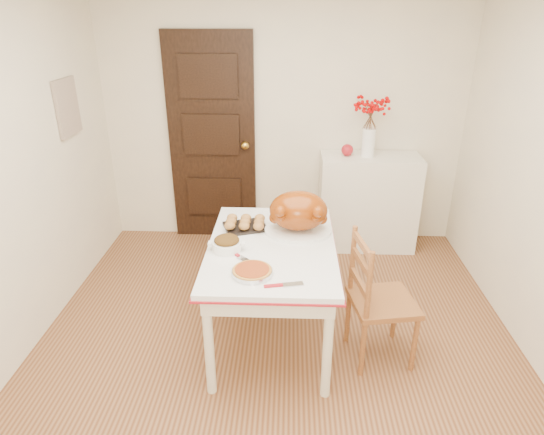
{
  "coord_description": "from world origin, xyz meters",
  "views": [
    {
      "loc": [
        0.07,
        -2.52,
        2.24
      ],
      "look_at": [
        -0.04,
        0.33,
        0.95
      ],
      "focal_mm": 30.73,
      "sensor_mm": 36.0,
      "label": 1
    }
  ],
  "objects_px": {
    "sideboard": "(367,202)",
    "turkey_platter": "(298,213)",
    "kitchen_table": "(272,292)",
    "chair_oak": "(383,299)",
    "pumpkin_pie": "(252,271)"
  },
  "relations": [
    {
      "from": "chair_oak",
      "to": "turkey_platter",
      "type": "distance_m",
      "value": 0.82
    },
    {
      "from": "chair_oak",
      "to": "pumpkin_pie",
      "type": "relative_size",
      "value": 3.75
    },
    {
      "from": "kitchen_table",
      "to": "chair_oak",
      "type": "distance_m",
      "value": 0.77
    },
    {
      "from": "chair_oak",
      "to": "turkey_platter",
      "type": "height_order",
      "value": "turkey_platter"
    },
    {
      "from": "kitchen_table",
      "to": "pumpkin_pie",
      "type": "height_order",
      "value": "pumpkin_pie"
    },
    {
      "from": "chair_oak",
      "to": "pumpkin_pie",
      "type": "height_order",
      "value": "chair_oak"
    },
    {
      "from": "kitchen_table",
      "to": "turkey_platter",
      "type": "distance_m",
      "value": 0.6
    },
    {
      "from": "sideboard",
      "to": "kitchen_table",
      "type": "xyz_separation_m",
      "value": [
        -0.89,
        -1.5,
        -0.09
      ]
    },
    {
      "from": "turkey_platter",
      "to": "pumpkin_pie",
      "type": "xyz_separation_m",
      "value": [
        -0.28,
        -0.59,
        -0.12
      ]
    },
    {
      "from": "turkey_platter",
      "to": "kitchen_table",
      "type": "bearing_deg",
      "value": -112.56
    },
    {
      "from": "sideboard",
      "to": "turkey_platter",
      "type": "bearing_deg",
      "value": -118.61
    },
    {
      "from": "sideboard",
      "to": "turkey_platter",
      "type": "xyz_separation_m",
      "value": [
        -0.71,
        -1.3,
        0.44
      ]
    },
    {
      "from": "chair_oak",
      "to": "sideboard",
      "type": "bearing_deg",
      "value": -14.26
    },
    {
      "from": "chair_oak",
      "to": "turkey_platter",
      "type": "relative_size",
      "value": 1.94
    },
    {
      "from": "kitchen_table",
      "to": "chair_oak",
      "type": "bearing_deg",
      "value": -12.76
    }
  ]
}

